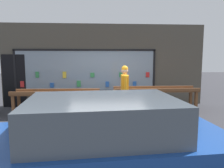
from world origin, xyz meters
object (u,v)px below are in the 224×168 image
display_table_right (156,92)px  small_dog (112,112)px  display_table_left (57,95)px  person_browsing (125,87)px  parked_car (103,141)px

display_table_right → small_dog: size_ratio=6.10×
display_table_left → small_dog: bearing=-22.3°
small_dog → person_browsing: bearing=-26.2°
display_table_left → person_browsing: person_browsing is taller
display_table_right → parked_car: size_ratio=0.74×
person_browsing → display_table_right: bearing=-62.6°
display_table_right → parked_car: (-2.04, -4.34, -0.02)m
person_browsing → parked_car: (-0.85, -3.78, -0.28)m
display_table_left → small_dog: size_ratio=6.10×
person_browsing → parked_car: size_ratio=0.43×
display_table_right → parked_car: parked_car is taller
display_table_left → parked_car: 4.57m
display_table_right → small_dog: bearing=-154.4°
display_table_left → small_dog: display_table_left is taller
display_table_left → person_browsing: (2.28, -0.55, 0.31)m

